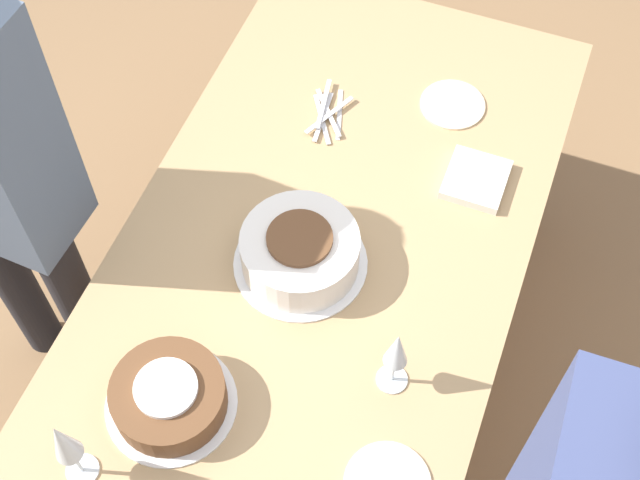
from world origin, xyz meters
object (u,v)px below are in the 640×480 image
Objects in this scene: cake_center_white at (300,252)px; wine_glass_far at (63,443)px; cake_front_chocolate at (169,397)px; wine_glass_extra at (396,351)px.

cake_center_white is 0.67m from wine_glass_far.
cake_front_chocolate is (0.42, -0.13, -0.01)m from cake_center_white.
cake_front_chocolate is 0.25m from wine_glass_far.
wine_glass_extra reaches higher than cake_center_white.
cake_center_white reaches higher than cake_front_chocolate.
cake_front_chocolate is at bearing 151.13° from wine_glass_far.
cake_center_white is 1.12× the size of cake_front_chocolate.
wine_glass_extra is at bearing 128.13° from wine_glass_far.
wine_glass_far is at bearing -20.91° from cake_center_white.
wine_glass_extra is (0.20, 0.29, 0.09)m from cake_center_white.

